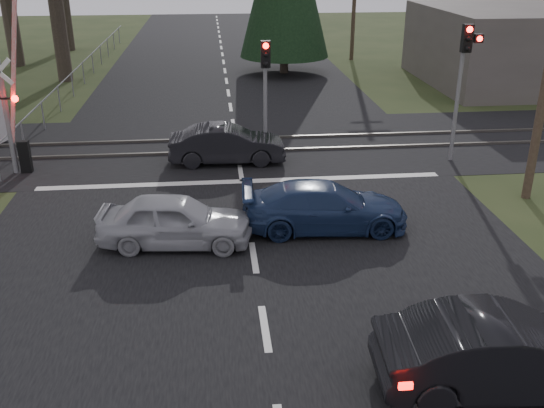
{
  "coord_description": "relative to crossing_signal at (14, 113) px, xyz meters",
  "views": [
    {
      "loc": [
        -0.88,
        -10.11,
        7.07
      ],
      "look_at": [
        0.47,
        3.26,
        1.3
      ],
      "focal_mm": 40.0,
      "sensor_mm": 36.0,
      "label": 1
    }
  ],
  "objects": [
    {
      "name": "stop_line",
      "position": [
        7.27,
        -1.59,
        -2.05
      ],
      "size": [
        13.0,
        0.35,
        0.0
      ],
      "primitive_type": "cube",
      "color": "silver",
      "rests_on": "ground"
    },
    {
      "name": "silver_car",
      "position": [
        5.36,
        -5.86,
        -1.4
      ],
      "size": [
        4.02,
        1.94,
        1.32
      ],
      "primitive_type": "imported",
      "rotation": [
        0.0,
        0.0,
        1.47
      ],
      "color": "#9C9DA3",
      "rests_on": "ground"
    },
    {
      "name": "traffic_signal_center",
      "position": [
        8.27,
        0.89,
        0.75
      ],
      "size": [
        0.32,
        0.48,
        4.1
      ],
      "color": "slate",
      "rests_on": "ground"
    },
    {
      "name": "ground",
      "position": [
        7.27,
        -9.79,
        -2.06
      ],
      "size": [
        120.0,
        120.0,
        0.0
      ],
      "primitive_type": "plane",
      "color": "#263217",
      "rests_on": "ground"
    },
    {
      "name": "road",
      "position": [
        7.27,
        0.21,
        -2.05
      ],
      "size": [
        14.0,
        100.0,
        0.01
      ],
      "primitive_type": "cube",
      "color": "black",
      "rests_on": "ground"
    },
    {
      "name": "dark_hatchback",
      "position": [
        11.14,
        -11.93,
        -1.35
      ],
      "size": [
        4.39,
        1.74,
        1.42
      ],
      "primitive_type": "imported",
      "rotation": [
        0.0,
        0.0,
        1.51
      ],
      "color": "black",
      "rests_on": "ground"
    },
    {
      "name": "rail_near",
      "position": [
        7.27,
        1.41,
        -2.01
      ],
      "size": [
        120.0,
        0.12,
        0.1
      ],
      "primitive_type": "cube",
      "color": "#59544C",
      "rests_on": "ground"
    },
    {
      "name": "fence_left",
      "position": [
        -0.53,
        12.71,
        -2.06
      ],
      "size": [
        0.1,
        36.0,
        1.2
      ],
      "primitive_type": null,
      "color": "slate",
      "rests_on": "ground"
    },
    {
      "name": "blue_sedan",
      "position": [
        9.28,
        -5.31,
        -1.42
      ],
      "size": [
        4.48,
        1.98,
        1.28
      ],
      "primitive_type": "imported",
      "rotation": [
        0.0,
        0.0,
        1.53
      ],
      "color": "navy",
      "rests_on": "ground"
    },
    {
      "name": "traffic_signal_right",
      "position": [
        14.82,
        -0.31,
        1.26
      ],
      "size": [
        0.68,
        0.48,
        4.7
      ],
      "color": "slate",
      "rests_on": "ground"
    },
    {
      "name": "dark_car_far",
      "position": [
        6.87,
        0.34,
        -1.4
      ],
      "size": [
        4.03,
        1.48,
        1.32
      ],
      "primitive_type": "imported",
      "rotation": [
        0.0,
        0.0,
        1.55
      ],
      "color": "black",
      "rests_on": "ground"
    },
    {
      "name": "rail_far",
      "position": [
        7.27,
        3.01,
        -2.01
      ],
      "size": [
        120.0,
        0.12,
        0.1
      ],
      "primitive_type": "cube",
      "color": "#59544C",
      "rests_on": "ground"
    },
    {
      "name": "crossing_signal",
      "position": [
        0.0,
        0.0,
        0.0
      ],
      "size": [
        1.62,
        0.38,
        6.96
      ],
      "color": "slate",
      "rests_on": "ground"
    },
    {
      "name": "rail_corridor",
      "position": [
        7.27,
        2.21,
        -2.05
      ],
      "size": [
        120.0,
        8.0,
        0.01
      ],
      "primitive_type": "cube",
      "color": "black",
      "rests_on": "ground"
    }
  ]
}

